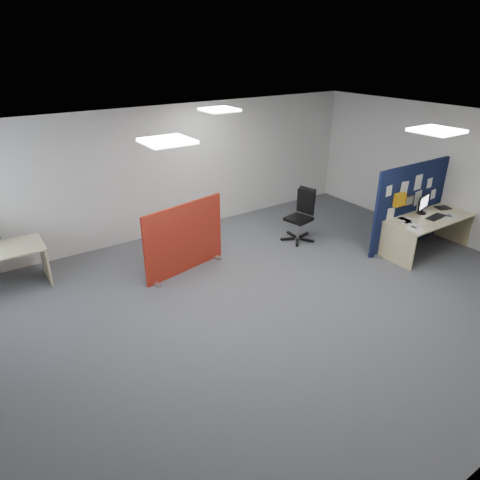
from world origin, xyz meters
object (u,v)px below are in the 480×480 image
navy_divider (410,206)px  monitor_main (423,204)px  main_desk (426,224)px  red_divider (185,239)px  office_chair (302,212)px

navy_divider → monitor_main: navy_divider is taller
main_desk → red_divider: bearing=156.3°
monitor_main → navy_divider: bearing=111.6°
red_divider → main_desk: bearing=-35.6°
monitor_main → red_divider: size_ratio=0.25×
navy_divider → red_divider: navy_divider is taller
navy_divider → main_desk: bearing=-72.1°
main_desk → office_chair: size_ratio=1.76×
red_divider → navy_divider: bearing=-32.1°
monitor_main → red_divider: (-4.36, 1.74, -0.31)m
monitor_main → red_divider: bearing=144.0°
navy_divider → office_chair: (-1.54, 1.43, -0.25)m
red_divider → office_chair: red_divider is taller
main_desk → monitor_main: bearing=80.6°
monitor_main → office_chair: 2.36m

